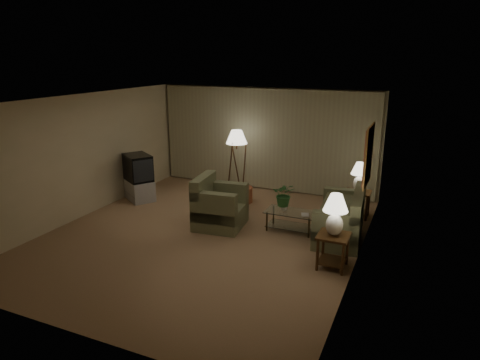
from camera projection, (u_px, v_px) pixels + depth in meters
name	position (u px, v px, depth m)	size (l,w,h in m)	color
ground	(205.00, 235.00, 8.65)	(7.00, 7.00, 0.00)	#A8775C
room_shell	(236.00, 137.00, 9.48)	(6.04, 7.02, 2.72)	beige
sofa	(340.00, 219.00, 8.47)	(1.85, 1.14, 0.76)	#6A7250
armchair	(220.00, 207.00, 8.97)	(1.23, 1.19, 0.85)	#6A7250
side_table_near	(333.00, 245.00, 7.21)	(0.52, 0.52, 0.60)	#351F0E
side_table_far	(357.00, 199.00, 9.50)	(0.56, 0.47, 0.60)	#351F0E
table_lamp_near	(335.00, 211.00, 7.04)	(0.42, 0.42, 0.72)	white
table_lamp_far	(360.00, 174.00, 9.33)	(0.38, 0.38, 0.66)	white
coffee_table	(291.00, 218.00, 8.78)	(1.03, 0.56, 0.41)	silver
tv_cabinet	(139.00, 190.00, 10.71)	(1.02, 0.92, 0.50)	#B1B1B4
crt_tv	(138.00, 167.00, 10.55)	(0.93, 0.86, 0.65)	black
floor_lamp	(237.00, 161.00, 11.00)	(0.54, 0.54, 1.67)	#351F0E
ottoman	(241.00, 194.00, 10.55)	(0.56, 0.56, 0.37)	#B35B3C
vase	(284.00, 207.00, 8.78)	(0.14, 0.14, 0.14)	white
flowers	(284.00, 192.00, 8.69)	(0.45, 0.39, 0.50)	#316E33
book	(301.00, 215.00, 8.56)	(0.15, 0.21, 0.02)	olive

